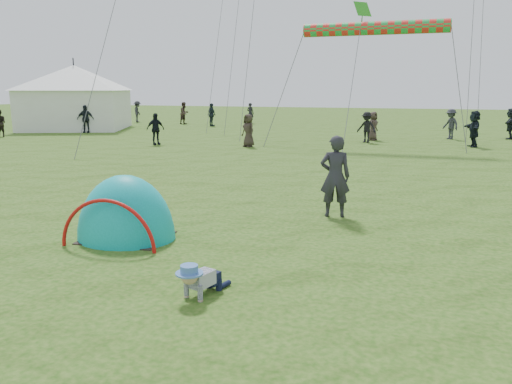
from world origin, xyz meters
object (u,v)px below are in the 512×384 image
(crawling_toddler, at_px, (199,278))
(standing_adult, at_px, (335,176))
(popup_tent, at_px, (127,238))
(event_marquee, at_px, (76,95))

(crawling_toddler, bearing_deg, standing_adult, 94.59)
(popup_tent, bearing_deg, event_marquee, 124.76)
(event_marquee, bearing_deg, crawling_toddler, -71.82)
(crawling_toddler, xyz_separation_m, standing_adult, (1.02, 5.04, 0.66))
(crawling_toddler, bearing_deg, event_marquee, 146.75)
(crawling_toddler, xyz_separation_m, event_marquee, (-20.66, 24.00, 2.12))
(popup_tent, distance_m, event_marquee, 28.56)
(popup_tent, xyz_separation_m, standing_adult, (3.53, 2.97, 0.92))
(standing_adult, relative_size, event_marquee, 0.27)
(popup_tent, xyz_separation_m, event_marquee, (-18.15, 21.93, 2.38))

